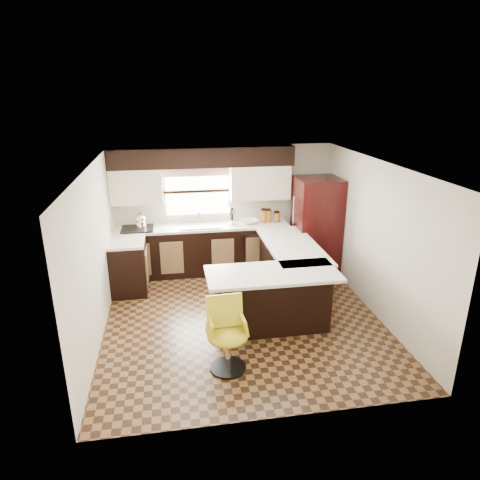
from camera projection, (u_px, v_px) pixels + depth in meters
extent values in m
plane|color=#49301A|center=(242.00, 318.00, 6.73)|extent=(4.40, 4.40, 0.00)
plane|color=silver|center=(243.00, 165.00, 5.92)|extent=(4.40, 4.40, 0.00)
plane|color=beige|center=(223.00, 208.00, 8.37)|extent=(4.40, 0.00, 4.40)
plane|color=beige|center=(280.00, 322.00, 4.28)|extent=(4.40, 0.00, 4.40)
plane|color=beige|center=(95.00, 255.00, 6.00)|extent=(0.00, 4.40, 4.40)
plane|color=beige|center=(375.00, 238.00, 6.65)|extent=(0.00, 4.40, 4.40)
cube|color=black|center=(203.00, 250.00, 8.27)|extent=(3.30, 0.60, 0.90)
cube|color=black|center=(129.00, 268.00, 7.46)|extent=(0.60, 0.70, 0.90)
cube|color=silver|center=(202.00, 227.00, 8.11)|extent=(3.30, 0.60, 0.04)
cube|color=silver|center=(126.00, 242.00, 7.30)|extent=(0.60, 0.70, 0.04)
cube|color=black|center=(202.00, 157.00, 7.80)|extent=(3.40, 0.35, 0.36)
cube|color=beige|center=(136.00, 186.00, 7.78)|extent=(0.94, 0.35, 0.64)
cube|color=beige|center=(260.00, 182.00, 8.14)|extent=(1.14, 0.35, 0.64)
cube|color=white|center=(197.00, 191.00, 8.15)|extent=(1.20, 0.02, 0.90)
cube|color=#D19B93|center=(197.00, 171.00, 7.99)|extent=(1.30, 0.06, 0.18)
cube|color=#B2B2B7|center=(200.00, 225.00, 8.07)|extent=(0.75, 0.45, 0.03)
cube|color=black|center=(256.00, 253.00, 8.17)|extent=(0.58, 0.03, 0.78)
cube|color=black|center=(137.00, 229.00, 7.89)|extent=(0.58, 0.50, 0.02)
cube|color=black|center=(288.00, 272.00, 7.29)|extent=(0.60, 1.95, 0.90)
cube|color=black|center=(272.00, 300.00, 6.31)|extent=(1.65, 0.60, 0.90)
cube|color=silver|center=(292.00, 246.00, 7.14)|extent=(0.84, 1.95, 0.04)
cube|color=silver|center=(273.00, 274.00, 6.06)|extent=(1.89, 0.84, 0.04)
cube|color=black|center=(316.00, 227.00, 8.10)|extent=(0.80, 0.77, 1.86)
cylinder|color=silver|center=(232.00, 217.00, 8.14)|extent=(0.13, 0.13, 0.29)
imported|color=white|center=(250.00, 221.00, 8.23)|extent=(0.37, 0.37, 0.08)
cylinder|color=#8E531A|center=(264.00, 216.00, 8.27)|extent=(0.13, 0.13, 0.24)
cylinder|color=#8E531A|center=(268.00, 216.00, 8.28)|extent=(0.12, 0.12, 0.24)
cylinder|color=#8E531A|center=(276.00, 217.00, 8.32)|extent=(0.13, 0.13, 0.18)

